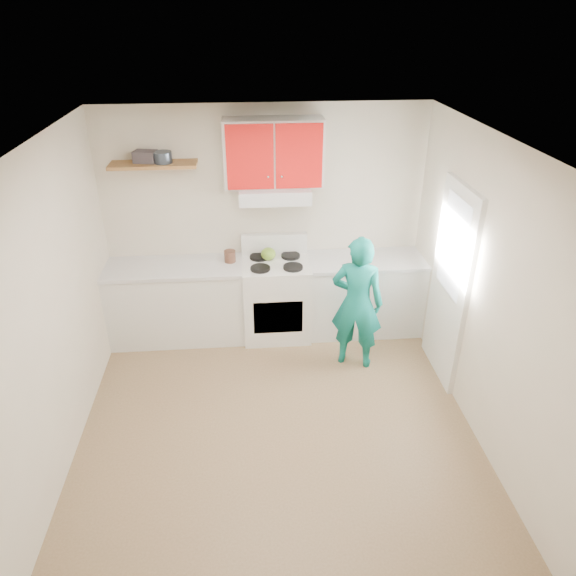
{
  "coord_description": "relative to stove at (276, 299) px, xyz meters",
  "views": [
    {
      "loc": [
        -0.22,
        -3.76,
        3.48
      ],
      "look_at": [
        0.15,
        0.55,
        1.15
      ],
      "focal_mm": 32.89,
      "sensor_mm": 36.0,
      "label": 1
    }
  ],
  "objects": [
    {
      "name": "floor",
      "position": [
        -0.1,
        -1.57,
        -0.46
      ],
      "size": [
        3.8,
        3.8,
        0.0
      ],
      "primitive_type": "plane",
      "color": "brown",
      "rests_on": "ground"
    },
    {
      "name": "ceiling",
      "position": [
        -0.1,
        -1.57,
        2.14
      ],
      "size": [
        3.6,
        3.8,
        0.04
      ],
      "primitive_type": "cube",
      "color": "white",
      "rests_on": "floor"
    },
    {
      "name": "back_wall",
      "position": [
        -0.1,
        0.32,
        0.84
      ],
      "size": [
        3.6,
        0.04,
        2.6
      ],
      "primitive_type": "cube",
      "color": "beige",
      "rests_on": "floor"
    },
    {
      "name": "front_wall",
      "position": [
        -0.1,
        -3.47,
        0.84
      ],
      "size": [
        3.6,
        0.04,
        2.6
      ],
      "primitive_type": "cube",
      "color": "beige",
      "rests_on": "floor"
    },
    {
      "name": "left_wall",
      "position": [
        -1.9,
        -1.57,
        0.84
      ],
      "size": [
        0.04,
        3.8,
        2.6
      ],
      "primitive_type": "cube",
      "color": "beige",
      "rests_on": "floor"
    },
    {
      "name": "right_wall",
      "position": [
        1.7,
        -1.57,
        0.84
      ],
      "size": [
        0.04,
        3.8,
        2.6
      ],
      "primitive_type": "cube",
      "color": "beige",
      "rests_on": "floor"
    },
    {
      "name": "door",
      "position": [
        1.68,
        -0.88,
        0.56
      ],
      "size": [
        0.05,
        0.85,
        2.05
      ],
      "primitive_type": "cube",
      "color": "white",
      "rests_on": "floor"
    },
    {
      "name": "door_glass",
      "position": [
        1.65,
        -0.88,
        0.99
      ],
      "size": [
        0.01,
        0.55,
        0.95
      ],
      "primitive_type": "cube",
      "color": "white",
      "rests_on": "door"
    },
    {
      "name": "counter_left",
      "position": [
        -1.14,
        0.02,
        -0.01
      ],
      "size": [
        1.52,
        0.6,
        0.9
      ],
      "primitive_type": "cube",
      "color": "silver",
      "rests_on": "floor"
    },
    {
      "name": "counter_right",
      "position": [
        1.04,
        0.02,
        -0.01
      ],
      "size": [
        1.32,
        0.6,
        0.9
      ],
      "primitive_type": "cube",
      "color": "silver",
      "rests_on": "floor"
    },
    {
      "name": "stove",
      "position": [
        0.0,
        0.0,
        0.0
      ],
      "size": [
        0.76,
        0.65,
        0.92
      ],
      "primitive_type": "cube",
      "color": "white",
      "rests_on": "floor"
    },
    {
      "name": "range_hood",
      "position": [
        0.0,
        0.1,
        1.24
      ],
      "size": [
        0.76,
        0.44,
        0.15
      ],
      "primitive_type": "cube",
      "color": "silver",
      "rests_on": "back_wall"
    },
    {
      "name": "upper_cabinets",
      "position": [
        0.0,
        0.16,
        1.66
      ],
      "size": [
        1.02,
        0.33,
        0.7
      ],
      "primitive_type": "cube",
      "color": "#B3120F",
      "rests_on": "back_wall"
    },
    {
      "name": "shelf",
      "position": [
        -1.25,
        0.18,
        1.56
      ],
      "size": [
        0.9,
        0.3,
        0.04
      ],
      "primitive_type": "cube",
      "color": "brown",
      "rests_on": "back_wall"
    },
    {
      "name": "books",
      "position": [
        -1.33,
        0.21,
        1.64
      ],
      "size": [
        0.26,
        0.21,
        0.12
      ],
      "primitive_type": "cube",
      "rotation": [
        0.0,
        0.0,
        -0.21
      ],
      "color": "#3D363C",
      "rests_on": "shelf"
    },
    {
      "name": "tin",
      "position": [
        -1.14,
        0.17,
        1.64
      ],
      "size": [
        0.2,
        0.2,
        0.12
      ],
      "primitive_type": "cylinder",
      "rotation": [
        0.0,
        0.0,
        0.06
      ],
      "color": "#333D4C",
      "rests_on": "shelf"
    },
    {
      "name": "kettle",
      "position": [
        -0.08,
        0.1,
        0.53
      ],
      "size": [
        0.17,
        0.17,
        0.14
      ],
      "primitive_type": "ellipsoid",
      "rotation": [
        0.0,
        0.0,
        0.03
      ],
      "color": "olive",
      "rests_on": "stove"
    },
    {
      "name": "crock",
      "position": [
        -0.51,
        0.08,
        0.52
      ],
      "size": [
        0.13,
        0.13,
        0.15
      ],
      "primitive_type": "cylinder",
      "rotation": [
        0.0,
        0.0,
        -0.02
      ],
      "color": "#4B2D20",
      "rests_on": "counter_left"
    },
    {
      "name": "cutting_board",
      "position": [
        0.77,
        0.03,
        0.45
      ],
      "size": [
        0.36,
        0.31,
        0.02
      ],
      "primitive_type": "cube",
      "rotation": [
        0.0,
        0.0,
        0.31
      ],
      "color": "olive",
      "rests_on": "counter_right"
    },
    {
      "name": "silicone_mat",
      "position": [
        1.4,
        0.0,
        0.44
      ],
      "size": [
        0.33,
        0.29,
        0.01
      ],
      "primitive_type": "cube",
      "rotation": [
        0.0,
        0.0,
        -0.12
      ],
      "color": "red",
      "rests_on": "counter_right"
    },
    {
      "name": "person",
      "position": [
        0.8,
        -0.67,
        0.29
      ],
      "size": [
        0.63,
        0.51,
        1.49
      ],
      "primitive_type": "imported",
      "rotation": [
        0.0,
        0.0,
        2.81
      ],
      "color": "#0C746B",
      "rests_on": "floor"
    }
  ]
}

